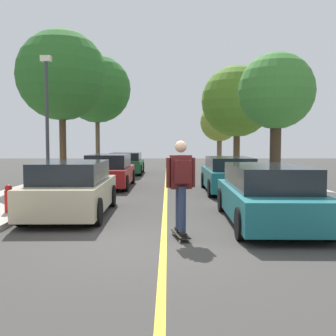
{
  "coord_description": "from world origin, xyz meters",
  "views": [
    {
      "loc": [
        0.08,
        -7.63,
        1.89
      ],
      "look_at": [
        0.1,
        5.99,
        1.03
      ],
      "focal_mm": 43.42,
      "sensor_mm": 36.0,
      "label": 1
    }
  ],
  "objects_px": {
    "street_tree_left_near": "(97,89)",
    "street_tree_right_nearest": "(276,92)",
    "parked_car_left_nearest": "(72,189)",
    "parked_car_right_nearest": "(267,194)",
    "fire_hydrant": "(8,199)",
    "skateboarder": "(181,181)",
    "street_tree_left_nearest": "(61,76)",
    "street_tree_right_near": "(237,102)",
    "street_tree_right_far": "(219,122)",
    "skateboard": "(180,234)",
    "parked_car_left_near": "(109,171)",
    "parked_car_left_far": "(126,163)",
    "parked_car_right_near": "(228,175)",
    "streetlamp": "(46,113)"
  },
  "relations": [
    {
      "from": "parked_car_left_near",
      "to": "fire_hydrant",
      "type": "xyz_separation_m",
      "value": [
        -1.5,
        -7.01,
        -0.2
      ]
    },
    {
      "from": "street_tree_left_nearest",
      "to": "street_tree_right_far",
      "type": "relative_size",
      "value": 1.28
    },
    {
      "from": "street_tree_left_near",
      "to": "street_tree_right_nearest",
      "type": "relative_size",
      "value": 1.36
    },
    {
      "from": "parked_car_left_nearest",
      "to": "parked_car_right_near",
      "type": "height_order",
      "value": "parked_car_left_nearest"
    },
    {
      "from": "parked_car_left_near",
      "to": "parked_car_left_nearest",
      "type": "bearing_deg",
      "value": -90.0
    },
    {
      "from": "parked_car_right_nearest",
      "to": "street_tree_left_near",
      "type": "xyz_separation_m",
      "value": [
        -6.69,
        15.88,
        4.47
      ]
    },
    {
      "from": "street_tree_left_near",
      "to": "street_tree_right_near",
      "type": "xyz_separation_m",
      "value": [
        8.58,
        -0.37,
        -0.78
      ]
    },
    {
      "from": "parked_car_right_nearest",
      "to": "street_tree_left_nearest",
      "type": "height_order",
      "value": "street_tree_left_nearest"
    },
    {
      "from": "parked_car_left_nearest",
      "to": "parked_car_left_far",
      "type": "height_order",
      "value": "parked_car_left_nearest"
    },
    {
      "from": "fire_hydrant",
      "to": "skateboard",
      "type": "bearing_deg",
      "value": -27.06
    },
    {
      "from": "parked_car_left_nearest",
      "to": "parked_car_left_far",
      "type": "xyz_separation_m",
      "value": [
        0.0,
        13.68,
        -0.04
      ]
    },
    {
      "from": "parked_car_left_near",
      "to": "fire_hydrant",
      "type": "relative_size",
      "value": 6.34
    },
    {
      "from": "parked_car_left_far",
      "to": "parked_car_right_near",
      "type": "height_order",
      "value": "parked_car_right_near"
    },
    {
      "from": "parked_car_right_nearest",
      "to": "fire_hydrant",
      "type": "relative_size",
      "value": 6.7
    },
    {
      "from": "street_tree_right_far",
      "to": "fire_hydrant",
      "type": "distance_m",
      "value": 24.77
    },
    {
      "from": "parked_car_left_near",
      "to": "street_tree_right_nearest",
      "type": "height_order",
      "value": "street_tree_right_nearest"
    },
    {
      "from": "street_tree_right_nearest",
      "to": "fire_hydrant",
      "type": "bearing_deg",
      "value": -144.5
    },
    {
      "from": "street_tree_left_nearest",
      "to": "street_tree_right_near",
      "type": "bearing_deg",
      "value": 43.0
    },
    {
      "from": "street_tree_left_nearest",
      "to": "streetlamp",
      "type": "distance_m",
      "value": 3.15
    },
    {
      "from": "street_tree_right_near",
      "to": "skateboarder",
      "type": "relative_size",
      "value": 3.52
    },
    {
      "from": "parked_car_left_near",
      "to": "street_tree_right_far",
      "type": "xyz_separation_m",
      "value": [
        6.68,
        16.18,
        2.84
      ]
    },
    {
      "from": "parked_car_left_nearest",
      "to": "parked_car_left_far",
      "type": "relative_size",
      "value": 1.03
    },
    {
      "from": "parked_car_left_nearest",
      "to": "parked_car_left_far",
      "type": "bearing_deg",
      "value": 90.0
    },
    {
      "from": "parked_car_right_nearest",
      "to": "street_tree_right_nearest",
      "type": "xyz_separation_m",
      "value": [
        1.89,
        6.52,
        3.16
      ]
    },
    {
      "from": "street_tree_left_nearest",
      "to": "street_tree_right_far",
      "type": "distance_m",
      "value": 18.5
    },
    {
      "from": "parked_car_left_nearest",
      "to": "parked_car_left_near",
      "type": "distance_m",
      "value": 6.63
    },
    {
      "from": "parked_car_left_nearest",
      "to": "parked_car_right_nearest",
      "type": "height_order",
      "value": "parked_car_left_nearest"
    },
    {
      "from": "street_tree_left_near",
      "to": "fire_hydrant",
      "type": "height_order",
      "value": "street_tree_left_near"
    },
    {
      "from": "fire_hydrant",
      "to": "skateboarder",
      "type": "xyz_separation_m",
      "value": [
        4.24,
        -2.19,
        0.65
      ]
    },
    {
      "from": "parked_car_left_far",
      "to": "skateboarder",
      "type": "relative_size",
      "value": 2.22
    },
    {
      "from": "parked_car_left_near",
      "to": "streetlamp",
      "type": "distance_m",
      "value": 3.98
    },
    {
      "from": "street_tree_left_near",
      "to": "street_tree_right_near",
      "type": "bearing_deg",
      "value": -2.49
    },
    {
      "from": "street_tree_left_nearest",
      "to": "skateboarder",
      "type": "distance_m",
      "value": 10.73
    },
    {
      "from": "parked_car_left_nearest",
      "to": "street_tree_right_near",
      "type": "relative_size",
      "value": 0.65
    },
    {
      "from": "skateboarder",
      "to": "street_tree_left_nearest",
      "type": "bearing_deg",
      "value": 117.14
    },
    {
      "from": "parked_car_right_near",
      "to": "street_tree_left_near",
      "type": "relative_size",
      "value": 0.62
    },
    {
      "from": "parked_car_right_near",
      "to": "skateboard",
      "type": "xyz_separation_m",
      "value": [
        -2.06,
        -7.46,
        -0.58
      ]
    },
    {
      "from": "parked_car_left_far",
      "to": "street_tree_right_nearest",
      "type": "bearing_deg",
      "value": -50.87
    },
    {
      "from": "street_tree_left_near",
      "to": "parked_car_right_near",
      "type": "bearing_deg",
      "value": -55.98
    },
    {
      "from": "parked_car_left_far",
      "to": "skateboarder",
      "type": "height_order",
      "value": "skateboarder"
    },
    {
      "from": "parked_car_right_near",
      "to": "street_tree_right_near",
      "type": "bearing_deg",
      "value": 78.77
    },
    {
      "from": "street_tree_left_near",
      "to": "street_tree_right_nearest",
      "type": "bearing_deg",
      "value": -47.52
    },
    {
      "from": "parked_car_left_far",
      "to": "parked_car_right_nearest",
      "type": "bearing_deg",
      "value": -71.98
    },
    {
      "from": "parked_car_left_near",
      "to": "street_tree_left_near",
      "type": "relative_size",
      "value": 0.63
    },
    {
      "from": "parked_car_left_near",
      "to": "fire_hydrant",
      "type": "distance_m",
      "value": 7.17
    },
    {
      "from": "parked_car_left_nearest",
      "to": "fire_hydrant",
      "type": "bearing_deg",
      "value": -165.74
    },
    {
      "from": "street_tree_right_near",
      "to": "skateboarder",
      "type": "xyz_separation_m",
      "value": [
        -3.95,
        -17.03,
        -3.23
      ]
    },
    {
      "from": "street_tree_left_nearest",
      "to": "skateboarder",
      "type": "bearing_deg",
      "value": -62.86
    },
    {
      "from": "parked_car_right_near",
      "to": "streetlamp",
      "type": "distance_m",
      "value": 7.0
    },
    {
      "from": "street_tree_right_far",
      "to": "fire_hydrant",
      "type": "relative_size",
      "value": 7.12
    }
  ]
}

